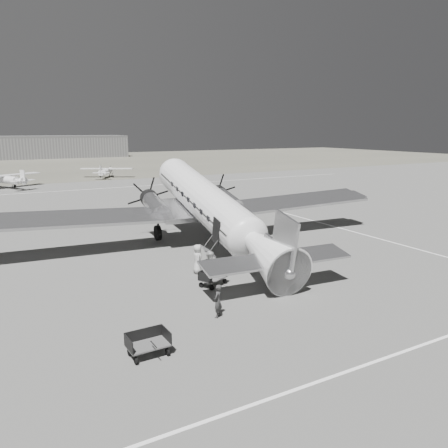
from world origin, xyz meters
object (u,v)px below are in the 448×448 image
(hangar_main, at_px, (54,147))
(light_plane_right, at_px, (106,172))
(baggage_cart_far, at_px, (148,344))
(ground_crew, at_px, (218,301))
(passenger, at_px, (198,259))
(dc3_airliner, at_px, (210,208))
(ramp_agent, at_px, (211,267))
(light_plane_left, at_px, (7,181))
(baggage_cart_near, at_px, (213,278))

(hangar_main, xyz_separation_m, light_plane_right, (-0.63, -65.64, -2.34))
(light_plane_right, distance_m, baggage_cart_far, 65.47)
(ground_crew, relative_size, passenger, 0.88)
(dc3_airliner, xyz_separation_m, ramp_agent, (-3.34, -6.53, -2.02))
(light_plane_left, relative_size, baggage_cart_near, 6.74)
(hangar_main, height_order, passenger, hangar_main)
(passenger, bearing_deg, ground_crew, -178.40)
(light_plane_left, bearing_deg, ramp_agent, -109.11)
(light_plane_right, xyz_separation_m, baggage_cart_near, (-8.72, -58.27, -0.51))
(light_plane_left, distance_m, light_plane_right, 18.18)
(light_plane_left, bearing_deg, light_plane_right, -2.58)
(baggage_cart_far, height_order, ramp_agent, ramp_agent)
(passenger, bearing_deg, light_plane_right, 10.19)
(dc3_airliner, relative_size, ground_crew, 19.91)
(baggage_cart_far, xyz_separation_m, ground_crew, (3.96, 1.83, 0.31))
(light_plane_right, xyz_separation_m, baggage_cart_far, (-14.40, -63.87, -0.50))
(ground_crew, bearing_deg, baggage_cart_near, -157.44)
(hangar_main, xyz_separation_m, ground_crew, (-11.07, -127.68, -2.52))
(light_plane_right, bearing_deg, dc3_airliner, -67.64)
(baggage_cart_far, bearing_deg, hangar_main, 81.54)
(ramp_agent, bearing_deg, dc3_airliner, 0.89)
(ground_crew, height_order, ramp_agent, ramp_agent)
(light_plane_right, distance_m, ground_crew, 62.91)
(baggage_cart_far, bearing_deg, light_plane_right, 75.46)
(dc3_airliner, height_order, light_plane_right, dc3_airliner)
(hangar_main, height_order, ramp_agent, hangar_main)
(baggage_cart_far, height_order, passenger, passenger)
(ramp_agent, bearing_deg, baggage_cart_far, 164.20)
(light_plane_left, bearing_deg, baggage_cart_far, -115.81)
(ground_crew, relative_size, ramp_agent, 0.83)
(baggage_cart_far, bearing_deg, baggage_cart_near, 42.74)
(baggage_cart_near, height_order, ramp_agent, ramp_agent)
(ramp_agent, bearing_deg, ground_crew, -174.94)
(baggage_cart_near, xyz_separation_m, baggage_cart_far, (-5.68, -5.60, 0.01))
(baggage_cart_near, distance_m, passenger, 2.41)
(light_plane_left, distance_m, passenger, 48.78)
(dc3_airliner, height_order, light_plane_left, dc3_airliner)
(ground_crew, bearing_deg, hangar_main, -137.89)
(dc3_airliner, bearing_deg, passenger, -120.63)
(dc3_airliner, relative_size, passenger, 17.56)
(hangar_main, distance_m, light_plane_right, 65.68)
(ground_crew, xyz_separation_m, passenger, (1.91, 6.14, 0.10))
(ramp_agent, bearing_deg, hangar_main, 23.68)
(light_plane_right, relative_size, ramp_agent, 4.95)
(ramp_agent, bearing_deg, passenger, 23.49)
(light_plane_left, bearing_deg, dc3_airliner, -103.62)
(passenger, bearing_deg, baggage_cart_far, 162.47)
(hangar_main, bearing_deg, passenger, -94.31)
(baggage_cart_far, bearing_deg, dc3_airliner, 52.22)
(light_plane_left, height_order, baggage_cart_far, light_plane_left)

